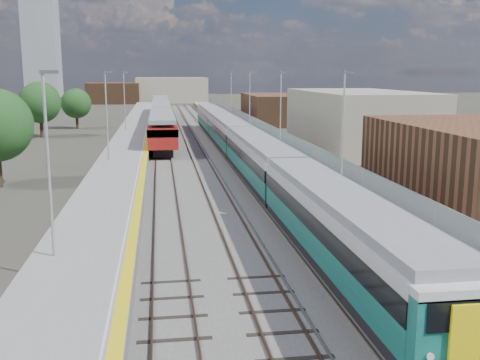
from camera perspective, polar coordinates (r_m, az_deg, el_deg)
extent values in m
plane|color=#47443A|center=(65.60, -3.06, 3.50)|extent=(320.00, 320.00, 0.00)
cube|color=#565451|center=(67.92, -5.14, 3.75)|extent=(10.50, 155.00, 0.06)
cube|color=#4C3323|center=(70.60, -2.79, 4.11)|extent=(0.07, 160.00, 0.14)
cube|color=#4C3323|center=(70.75, -1.63, 4.14)|extent=(0.07, 160.00, 0.14)
cube|color=#4C3323|center=(70.36, -5.64, 4.05)|extent=(0.07, 160.00, 0.14)
cube|color=#4C3323|center=(70.44, -4.47, 4.08)|extent=(0.07, 160.00, 0.14)
cube|color=#4C3323|center=(70.30, -8.50, 3.98)|extent=(0.07, 160.00, 0.14)
cube|color=#4C3323|center=(70.30, -7.32, 4.01)|extent=(0.07, 160.00, 0.14)
cube|color=gray|center=(70.57, -3.06, 4.10)|extent=(0.08, 160.00, 0.10)
cube|color=gray|center=(70.46, -4.20, 4.07)|extent=(0.08, 160.00, 0.10)
cube|color=slate|center=(68.66, 1.13, 4.26)|extent=(4.70, 155.00, 1.00)
cube|color=gray|center=(68.61, 1.13, 4.68)|extent=(4.70, 155.00, 0.03)
cube|color=yellow|center=(68.30, -0.62, 4.67)|extent=(0.40, 155.00, 0.01)
cube|color=gray|center=(68.93, 2.94, 5.19)|extent=(0.06, 155.00, 1.20)
cylinder|color=#9EA0A3|center=(39.01, 10.43, 5.35)|extent=(0.12, 0.12, 7.50)
cube|color=#4C4C4F|center=(38.92, 10.97, 10.71)|extent=(0.70, 0.18, 0.14)
cylinder|color=#9EA0A3|center=(58.26, 4.15, 7.27)|extent=(0.12, 0.12, 7.50)
cube|color=#4C4C4F|center=(58.20, 4.44, 10.86)|extent=(0.70, 0.18, 0.14)
cylinder|color=#9EA0A3|center=(77.88, 0.99, 8.20)|extent=(0.12, 0.12, 7.50)
cube|color=#4C4C4F|center=(77.84, 1.18, 10.88)|extent=(0.70, 0.18, 0.14)
cylinder|color=#9EA0A3|center=(97.66, -0.90, 8.74)|extent=(0.12, 0.12, 7.50)
cube|color=#4C4C4F|center=(97.63, -0.76, 10.88)|extent=(0.70, 0.18, 0.14)
cube|color=slate|center=(67.85, -10.91, 3.99)|extent=(4.30, 155.00, 1.00)
cube|color=gray|center=(67.79, -10.92, 4.41)|extent=(4.30, 155.00, 0.03)
cube|color=yellow|center=(67.72, -9.31, 4.47)|extent=(0.45, 155.00, 0.01)
cube|color=silver|center=(67.73, -9.61, 4.47)|extent=(0.08, 155.00, 0.01)
cylinder|color=#9EA0A3|center=(23.51, -18.88, 1.40)|extent=(0.12, 0.12, 7.50)
cube|color=#4C4C4F|center=(23.18, -18.83, 10.35)|extent=(0.70, 0.18, 0.14)
cylinder|color=#9EA0A3|center=(49.14, -13.39, 6.34)|extent=(0.12, 0.12, 7.50)
cube|color=#4C4C4F|center=(48.98, -13.28, 10.61)|extent=(0.70, 0.18, 0.14)
cylinder|color=#9EA0A3|center=(75.02, -11.66, 7.87)|extent=(0.12, 0.12, 7.50)
cube|color=#4C4C4F|center=(74.92, -11.57, 10.67)|extent=(0.70, 0.18, 0.14)
cube|color=brown|center=(38.75, 22.66, 1.42)|extent=(9.00, 16.00, 5.20)
cube|color=tan|center=(63.87, 11.86, 5.97)|extent=(11.00, 22.00, 6.40)
cube|color=brown|center=(94.88, 3.28, 7.22)|extent=(8.00, 18.00, 4.80)
cube|color=tan|center=(164.92, -6.95, 9.09)|extent=(20.00, 14.00, 7.00)
cube|color=brown|center=(160.37, -12.69, 8.60)|extent=(14.00, 12.00, 5.60)
cube|color=gray|center=(208.85, -19.55, 13.44)|extent=(11.00, 11.00, 40.00)
cube|color=black|center=(23.97, 10.07, -7.70)|extent=(2.58, 18.47, 0.44)
cube|color=#105349|center=(23.74, 10.14, -5.97)|extent=(2.67, 18.47, 1.08)
cube|color=black|center=(23.51, 10.20, -3.98)|extent=(2.73, 18.47, 0.74)
cube|color=silver|center=(23.37, 10.25, -2.59)|extent=(2.67, 18.47, 0.45)
cube|color=gray|center=(23.28, 10.29, -1.63)|extent=(2.37, 18.47, 0.38)
cube|color=black|center=(41.85, 1.99, 0.45)|extent=(2.58, 18.47, 0.44)
cube|color=#105349|center=(41.72, 2.00, 1.47)|extent=(2.67, 18.47, 1.08)
cube|color=black|center=(41.59, 2.00, 2.63)|extent=(2.73, 18.47, 0.74)
cube|color=silver|center=(41.51, 2.01, 3.43)|extent=(2.67, 18.47, 0.45)
cube|color=gray|center=(41.46, 2.01, 3.98)|extent=(2.37, 18.47, 0.38)
cube|color=black|center=(60.41, -1.19, 3.67)|extent=(2.58, 18.47, 0.44)
cube|color=#105349|center=(60.32, -1.19, 4.39)|extent=(2.67, 18.47, 1.08)
cube|color=black|center=(60.23, -1.20, 5.19)|extent=(2.73, 18.47, 0.74)
cube|color=silver|center=(60.17, -1.20, 5.75)|extent=(2.67, 18.47, 0.45)
cube|color=gray|center=(60.14, -1.20, 6.13)|extent=(2.37, 18.47, 0.38)
cube|color=black|center=(79.16, -2.88, 5.37)|extent=(2.58, 18.47, 0.44)
cube|color=#105349|center=(79.09, -2.88, 5.92)|extent=(2.67, 18.47, 1.08)
cube|color=black|center=(79.02, -2.89, 6.53)|extent=(2.73, 18.47, 0.74)
cube|color=silver|center=(78.98, -2.89, 6.96)|extent=(2.67, 18.47, 0.45)
cube|color=gray|center=(78.95, -2.89, 7.24)|extent=(2.37, 18.47, 0.38)
cube|color=#105349|center=(15.47, 21.53, -14.22)|extent=(2.65, 0.57, 1.99)
cube|color=black|center=(15.01, 22.25, -12.68)|extent=(2.18, 0.06, 0.76)
cube|color=yellow|center=(15.24, 22.18, -15.05)|extent=(0.99, 0.09, 1.99)
cube|color=black|center=(64.04, -7.88, 3.67)|extent=(2.00, 16.97, 0.69)
cube|color=maroon|center=(63.86, -7.92, 5.15)|extent=(2.94, 19.97, 2.10)
cube|color=black|center=(63.81, -7.93, 5.62)|extent=(3.01, 19.97, 0.74)
cube|color=gray|center=(63.72, -7.95, 6.56)|extent=(2.63, 19.97, 0.42)
cube|color=black|center=(84.39, -7.99, 5.39)|extent=(2.00, 16.97, 0.69)
cube|color=maroon|center=(84.25, -8.02, 6.51)|extent=(2.94, 19.97, 2.10)
cube|color=black|center=(84.21, -8.03, 6.87)|extent=(3.01, 19.97, 0.74)
cube|color=gray|center=(84.15, -8.05, 7.58)|extent=(2.63, 19.97, 0.42)
cube|color=black|center=(104.79, -8.05, 6.43)|extent=(2.00, 16.97, 0.69)
cube|color=maroon|center=(104.68, -8.08, 7.34)|extent=(2.94, 19.97, 2.10)
cube|color=black|center=(104.65, -8.09, 7.63)|extent=(3.01, 19.97, 0.74)
cube|color=gray|center=(104.59, -8.10, 8.20)|extent=(2.63, 19.97, 0.42)
cylinder|color=#382619|center=(78.16, -19.51, 5.01)|extent=(0.44, 0.44, 2.54)
sphere|color=#193E18|center=(77.93, -19.67, 7.43)|extent=(5.36, 5.36, 5.36)
cylinder|color=#382619|center=(88.89, -16.21, 5.70)|extent=(0.44, 0.44, 2.12)
sphere|color=#193E18|center=(88.70, -16.31, 7.48)|extent=(4.48, 4.48, 4.48)
cylinder|color=#382619|center=(85.77, 9.11, 5.74)|extent=(0.44, 0.44, 1.86)
sphere|color=#193E18|center=(85.59, 9.16, 7.36)|extent=(3.94, 3.94, 3.94)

